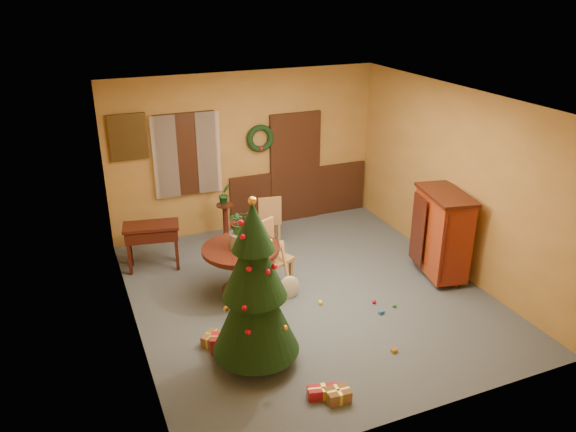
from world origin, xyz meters
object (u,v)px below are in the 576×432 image
chair_near (269,253)px  writing_desk (152,235)px  dining_table (241,262)px  sideboard (442,232)px  christmas_tree (255,288)px

chair_near → writing_desk: bearing=139.8°
dining_table → writing_desk: dining_table is taller
dining_table → sideboard: size_ratio=0.81×
dining_table → chair_near: (0.46, 0.06, 0.02)m
dining_table → chair_near: chair_near is taller
christmas_tree → writing_desk: bearing=103.5°
christmas_tree → chair_near: bearing=63.9°
writing_desk → sideboard: (4.12, -1.97, 0.16)m
chair_near → christmas_tree: (-0.81, -1.65, 0.47)m
chair_near → christmas_tree: bearing=-116.1°
writing_desk → sideboard: sideboard is taller
chair_near → writing_desk: 1.99m
dining_table → chair_near: size_ratio=1.07×
christmas_tree → writing_desk: size_ratio=2.33×
chair_near → sideboard: size_ratio=0.76×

